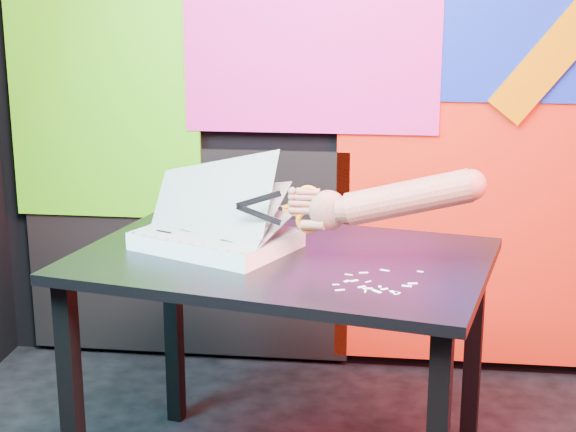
# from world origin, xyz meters

# --- Properties ---
(room) EXTENTS (3.01, 3.01, 2.71)m
(room) POSITION_xyz_m (0.00, 0.00, 1.35)
(room) COLOR black
(room) RESTS_ON ground
(backdrop) EXTENTS (2.88, 0.05, 2.08)m
(backdrop) POSITION_xyz_m (0.06, 1.46, 0.96)
(backdrop) COLOR red
(backdrop) RESTS_ON ground
(work_table) EXTENTS (1.27, 0.98, 0.75)m
(work_table) POSITION_xyz_m (-0.24, 0.53, 0.65)
(work_table) COLOR black
(work_table) RESTS_ON ground
(printout_stack) EXTENTS (0.51, 0.46, 0.31)m
(printout_stack) POSITION_xyz_m (-0.44, 0.58, 0.78)
(printout_stack) COLOR white
(printout_stack) RESTS_ON work_table
(scissors) EXTENTS (0.24, 0.02, 0.13)m
(scissors) POSITION_xyz_m (-0.18, 0.47, 0.90)
(scissors) COLOR #A0A3A9
(scissors) RESTS_ON printout_stack
(hand_forearm) EXTENTS (0.51, 0.11, 0.18)m
(hand_forearm) POSITION_xyz_m (0.07, 0.46, 0.94)
(hand_forearm) COLOR #B5705B
(hand_forearm) RESTS_ON work_table
(paper_clippings) EXTENTS (0.23, 0.20, 0.00)m
(paper_clippings) POSITION_xyz_m (0.03, 0.31, 0.75)
(paper_clippings) COLOR white
(paper_clippings) RESTS_ON work_table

